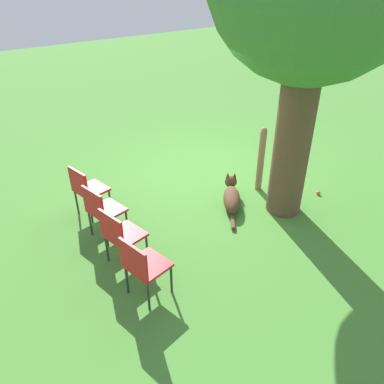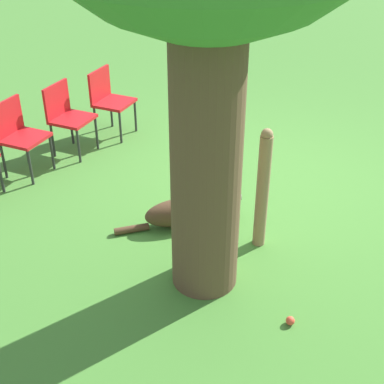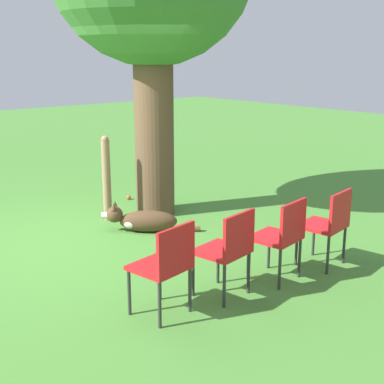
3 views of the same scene
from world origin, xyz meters
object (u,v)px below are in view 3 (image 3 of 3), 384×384
red_chair_0 (166,262)px  red_chair_1 (228,247)px  tennis_ball (129,197)px  red_chair_3 (329,222)px  fence_post (106,178)px  red_chair_2 (282,234)px  dog (142,220)px

red_chair_0 → red_chair_1: 0.66m
tennis_ball → red_chair_3: bearing=2.4°
red_chair_1 → tennis_ball: bearing=-28.6°
fence_post → red_chair_2: 2.83m
fence_post → red_chair_3: fence_post is taller
red_chair_1 → red_chair_3: 1.32m
red_chair_2 → red_chair_1: bearing=74.1°
red_chair_3 → red_chair_1: bearing=74.1°
red_chair_3 → red_chair_0: bearing=74.1°
red_chair_0 → red_chair_2: (0.14, 1.31, 0.00)m
red_chair_2 → tennis_ball: size_ratio=12.25×
fence_post → red_chair_1: fence_post is taller
red_chair_0 → tennis_ball: (-3.35, 1.83, -0.46)m
fence_post → red_chair_3: bearing=17.7°
dog → red_chair_0: size_ratio=1.20×
fence_post → red_chair_0: bearing=-21.4°
dog → red_chair_2: size_ratio=1.20×
fence_post → red_chair_1: bearing=-8.1°
red_chair_0 → red_chair_1: (0.07, 0.66, 0.00)m
red_chair_0 → red_chair_1: same height
red_chair_0 → red_chair_3: bearing=-105.9°
dog → fence_post: bearing=-44.0°
fence_post → red_chair_1: size_ratio=1.38×
red_chair_0 → red_chair_1: size_ratio=1.00×
red_chair_0 → red_chair_3: 1.98m
red_chair_1 → tennis_ball: size_ratio=12.25×
fence_post → red_chair_3: 3.03m
red_chair_0 → red_chair_3: size_ratio=1.00×
dog → fence_post: 0.83m
dog → tennis_ball: bearing=-76.9°
red_chair_1 → red_chair_3: bearing=-105.9°
dog → red_chair_2: bearing=135.3°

